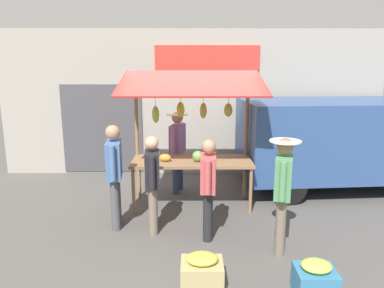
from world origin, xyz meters
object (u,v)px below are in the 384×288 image
(vendor_with_sunhat, at_px, (178,145))
(produce_crate_near, at_px, (315,280))
(shopper_with_shopping_bag, at_px, (208,183))
(produce_crate_side, at_px, (202,272))
(shopper_with_ponytail, at_px, (283,186))
(shopper_in_striped_shirt, at_px, (152,178))
(market_stall, at_px, (192,125))
(parked_van, at_px, (340,137))
(shopper_in_grey_tee, at_px, (114,169))

(vendor_with_sunhat, distance_m, produce_crate_near, 4.00)
(shopper_with_shopping_bag, distance_m, produce_crate_side, 1.46)
(vendor_with_sunhat, relative_size, produce_crate_near, 3.61)
(shopper_with_shopping_bag, distance_m, shopper_with_ponytail, 1.10)
(vendor_with_sunhat, distance_m, shopper_in_striped_shirt, 1.87)
(market_stall, relative_size, shopper_with_ponytail, 1.52)
(shopper_with_ponytail, bearing_deg, parked_van, -18.69)
(shopper_with_shopping_bag, bearing_deg, market_stall, 15.42)
(produce_crate_side, bearing_deg, vendor_with_sunhat, -83.24)
(shopper_with_shopping_bag, height_order, produce_crate_near, shopper_with_shopping_bag)
(produce_crate_near, bearing_deg, vendor_with_sunhat, -64.44)
(shopper_with_ponytail, xyz_separation_m, produce_crate_near, (-0.15, 1.06, -0.77))
(market_stall, relative_size, produce_crate_near, 5.38)
(shopper_with_ponytail, bearing_deg, produce_crate_near, -156.05)
(produce_crate_side, bearing_deg, parked_van, -130.15)
(parked_van, xyz_separation_m, produce_crate_side, (3.01, 3.57, -0.92))
(market_stall, bearing_deg, produce_crate_near, 116.64)
(shopper_with_ponytail, distance_m, shopper_in_striped_shirt, 1.98)
(vendor_with_sunhat, height_order, parked_van, parked_van)
(shopper_in_striped_shirt, relative_size, produce_crate_side, 3.06)
(shopper_in_grey_tee, bearing_deg, vendor_with_sunhat, -36.79)
(shopper_with_shopping_bag, distance_m, shopper_in_striped_shirt, 0.89)
(vendor_with_sunhat, bearing_deg, parked_van, 107.82)
(shopper_in_grey_tee, distance_m, shopper_with_ponytail, 2.62)
(shopper_with_shopping_bag, distance_m, produce_crate_near, 1.99)
(market_stall, relative_size, shopper_in_grey_tee, 1.48)
(shopper_in_grey_tee, relative_size, parked_van, 0.37)
(market_stall, height_order, shopper_with_shopping_bag, market_stall)
(shopper_in_grey_tee, height_order, shopper_in_striped_shirt, shopper_in_grey_tee)
(vendor_with_sunhat, distance_m, produce_crate_side, 3.47)
(vendor_with_sunhat, height_order, shopper_in_striped_shirt, vendor_with_sunhat)
(shopper_with_ponytail, bearing_deg, shopper_in_striped_shirt, 87.31)
(market_stall, height_order, produce_crate_side, market_stall)
(produce_crate_near, bearing_deg, parked_van, -114.58)
(produce_crate_side, bearing_deg, shopper_with_shopping_bag, -95.91)
(vendor_with_sunhat, height_order, shopper_in_grey_tee, shopper_in_grey_tee)
(shopper_with_ponytail, height_order, parked_van, parked_van)
(shopper_with_shopping_bag, height_order, shopper_in_striped_shirt, shopper_in_striped_shirt)
(produce_crate_side, bearing_deg, shopper_with_ponytail, -142.53)
(market_stall, xyz_separation_m, shopper_with_ponytail, (-1.26, 1.74, -0.56))
(produce_crate_near, bearing_deg, shopper_with_shopping_bag, -51.83)
(shopper_in_striped_shirt, distance_m, parked_van, 4.27)
(shopper_with_shopping_bag, height_order, shopper_in_grey_tee, shopper_in_grey_tee)
(vendor_with_sunhat, distance_m, shopper_in_grey_tee, 1.92)
(market_stall, height_order, shopper_in_grey_tee, market_stall)
(shopper_in_striped_shirt, bearing_deg, shopper_in_grey_tee, 69.66)
(market_stall, distance_m, produce_crate_side, 2.94)
(market_stall, distance_m, produce_crate_near, 3.41)
(shopper_with_ponytail, relative_size, parked_van, 0.36)
(shopper_with_ponytail, relative_size, produce_crate_side, 3.26)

